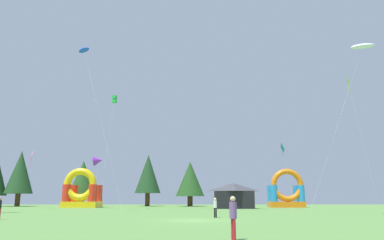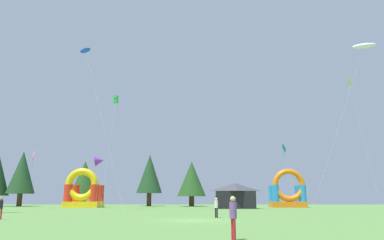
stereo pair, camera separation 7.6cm
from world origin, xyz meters
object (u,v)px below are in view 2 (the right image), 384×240
Objects in this scene: festival_tent at (234,196)px; kite_teal_diamond at (282,149)px; kite_purple_delta at (98,161)px; kite_pink_diamond at (31,156)px; inflatable_orange_dome at (287,194)px; kite_white_parafoil at (363,46)px; inflatable_yellow_castle at (82,194)px; kite_lime_diamond at (348,83)px; person_left_edge at (215,206)px; kite_green_box at (115,100)px; person_midfield at (232,214)px; kite_blue_parafoil at (84,51)px.

kite_teal_diamond is at bearing -44.30° from festival_tent.
kite_teal_diamond reaches higher than kite_purple_delta.
kite_pink_diamond is 1.28× the size of inflatable_orange_dome.
kite_purple_delta is 21.34m from festival_tent.
kite_white_parafoil is 40.00m from kite_purple_delta.
kite_teal_diamond reaches higher than inflatable_yellow_castle.
inflatable_yellow_castle is at bearing 127.22° from kite_purple_delta.
kite_teal_diamond is 0.43× the size of kite_white_parafoil.
person_left_edge is at bearing -159.37° from kite_lime_diamond.
person_left_edge is at bearing -99.99° from festival_tent.
kite_teal_diamond is 1.08× the size of kite_purple_delta.
kite_teal_diamond reaches higher than inflatable_orange_dome.
kite_green_box is 9.95× the size of person_left_edge.
festival_tent is at bearing 117.80° from person_left_edge.
inflatable_yellow_castle reaches higher than person_left_edge.
kite_white_parafoil reaches higher than person_midfield.
kite_lime_diamond reaches higher than kite_pink_diamond.
person_left_edge is at bearing -41.11° from kite_pink_diamond.
person_left_edge is at bearing -58.08° from kite_purple_delta.
festival_tent is (24.17, -5.49, -0.37)m from inflatable_yellow_castle.
kite_purple_delta is 30.78m from inflatable_orange_dome.
inflatable_yellow_castle is at bearing 143.05° from kite_lime_diamond.
kite_teal_diamond is at bearing 132.48° from kite_white_parafoil.
kite_teal_diamond is 1.08× the size of kite_pink_diamond.
kite_blue_parafoil is 3.39× the size of inflatable_orange_dome.
inflatable_yellow_castle is at bearing 159.39° from kite_teal_diamond.
kite_teal_diamond reaches higher than festival_tent.
kite_lime_diamond is at bearing 58.42° from person_left_edge.
kite_green_box is 9.47× the size of person_midfield.
inflatable_yellow_castle is at bearing 167.21° from festival_tent.
kite_purple_delta is at bearing 29.02° from kite_pink_diamond.
kite_white_parafoil is at bearing -7.79° from kite_blue_parafoil.
person_midfield is (-10.81, -35.29, -7.06)m from kite_teal_diamond.
inflatable_orange_dome is (33.49, 0.26, -0.03)m from inflatable_yellow_castle.
inflatable_orange_dome is at bearing -33.83° from person_midfield.
festival_tent is (-9.33, -5.75, -0.34)m from inflatable_orange_dome.
kite_blue_parafoil reaches higher than person_midfield.
festival_tent is (4.80, 41.16, 0.86)m from person_midfield.
kite_white_parafoil is 3.22× the size of inflatable_orange_dome.
inflatable_yellow_castle is (-38.29, 20.21, -17.06)m from kite_white_parafoil.
kite_white_parafoil reaches higher than kite_lime_diamond.
kite_blue_parafoil is 3.35× the size of inflatable_yellow_castle.
kite_lime_diamond reaches higher than festival_tent.
kite_pink_diamond is 9.53m from kite_purple_delta.
person_midfield is (15.73, -31.18, -19.63)m from kite_blue_parafoil.
kite_pink_diamond reaches higher than festival_tent.
kite_lime_diamond is 24.75m from festival_tent.
kite_blue_parafoil is (-3.27, -4.87, 5.41)m from kite_green_box.
kite_pink_diamond is 11.64m from inflatable_yellow_castle.
kite_teal_diamond is 13.43m from inflatable_orange_dome.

